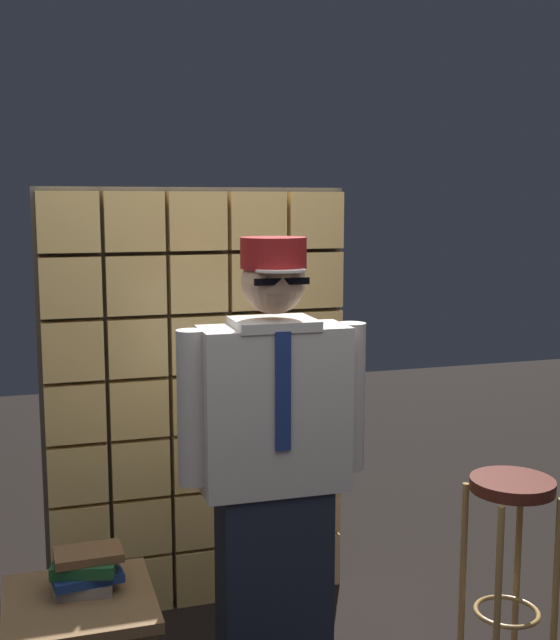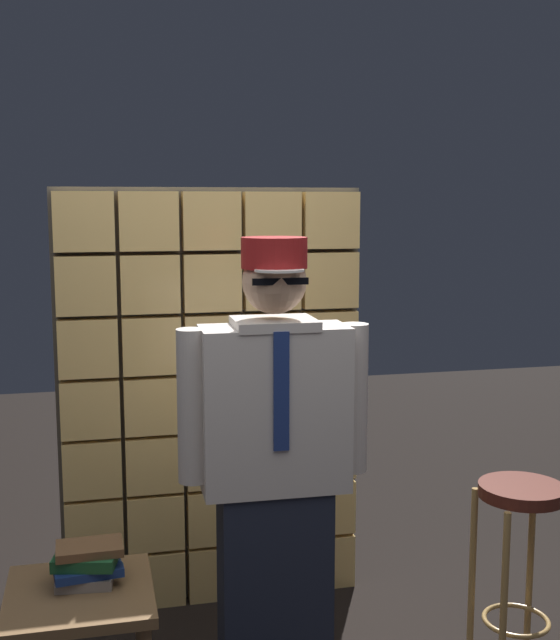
% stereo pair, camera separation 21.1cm
% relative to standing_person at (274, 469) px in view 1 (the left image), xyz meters
% --- Properties ---
extents(glass_block_wall, '(1.44, 0.10, 2.01)m').
position_rel_standing_person_xyz_m(glass_block_wall, '(-0.10, 0.88, 0.05)').
color(glass_block_wall, '#F2C672').
rests_on(glass_block_wall, ground).
extents(standing_person, '(0.71, 0.30, 1.80)m').
position_rel_standing_person_xyz_m(standing_person, '(0.00, 0.00, 0.00)').
color(standing_person, '#1E2333').
rests_on(standing_person, ground).
extents(bar_stool, '(0.34, 0.34, 0.82)m').
position_rel_standing_person_xyz_m(bar_stool, '(0.99, -0.06, -0.33)').
color(bar_stool, '#592319').
rests_on(bar_stool, ground).
extents(side_table, '(0.52, 0.52, 0.55)m').
position_rel_standing_person_xyz_m(side_table, '(-0.72, -0.01, -0.46)').
color(side_table, brown).
rests_on(side_table, ground).
extents(book_stack, '(0.26, 0.22, 0.15)m').
position_rel_standing_person_xyz_m(book_stack, '(-0.69, 0.04, -0.31)').
color(book_stack, gray).
rests_on(book_stack, side_table).
extents(coffee_mug, '(0.13, 0.08, 0.09)m').
position_rel_standing_person_xyz_m(coffee_mug, '(-0.64, 0.04, -0.34)').
color(coffee_mug, navy).
rests_on(coffee_mug, side_table).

